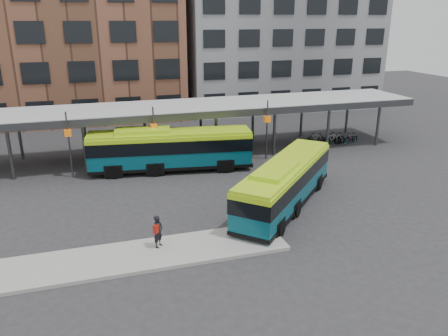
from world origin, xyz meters
TOP-DOWN VIEW (x-y plane):
  - ground at (0.00, 0.00)m, footprint 120.00×120.00m
  - boarding_island at (-5.50, -3.00)m, footprint 14.00×3.00m
  - canopy at (-0.06, 12.87)m, footprint 40.00×6.53m
  - building_brick at (-10.00, 32.00)m, footprint 26.00×14.00m
  - building_grey at (16.00, 32.00)m, footprint 24.00×14.00m
  - bus_front at (3.45, 0.51)m, footprint 9.36×9.58m
  - bus_rear at (-1.96, 9.16)m, footprint 12.16×4.15m
  - pedestrian at (-4.71, -2.53)m, footprint 0.70×0.72m
  - bike_rack at (13.27, 12.06)m, footprint 6.05×1.57m

SIDE VIEW (x-z plane):
  - ground at x=0.00m, z-range 0.00..0.00m
  - boarding_island at x=-5.50m, z-range 0.00..0.18m
  - bike_rack at x=13.27m, z-range -0.06..1.02m
  - pedestrian at x=-4.71m, z-range 0.19..1.85m
  - bus_front at x=3.45m, z-range 0.06..3.11m
  - bus_rear at x=-1.96m, z-range 0.07..3.36m
  - canopy at x=-0.06m, z-range 1.51..6.31m
  - building_grey at x=16.00m, z-range 0.00..20.00m
  - building_brick at x=-10.00m, z-range 0.00..22.00m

